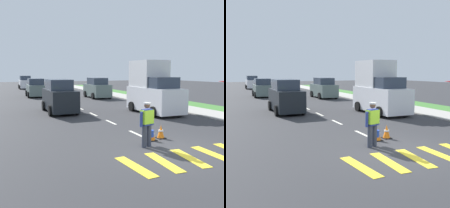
{
  "view_description": "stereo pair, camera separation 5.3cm",
  "coord_description": "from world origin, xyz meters",
  "views": [
    {
      "loc": [
        -5.55,
        -7.5,
        2.79
      ],
      "look_at": [
        -0.19,
        5.1,
        1.1
      ],
      "focal_mm": 42.25,
      "sensor_mm": 36.0,
      "label": 1
    },
    {
      "loc": [
        -5.5,
        -7.53,
        2.79
      ],
      "look_at": [
        -0.19,
        5.1,
        1.1
      ],
      "focal_mm": 42.25,
      "sensor_mm": 36.0,
      "label": 2
    }
  ],
  "objects": [
    {
      "name": "crosswalk_stripes",
      "position": [
        0.0,
        -0.88,
        0.01
      ],
      "size": [
        4.53,
        1.93,
        0.01
      ],
      "color": "yellow",
      "rests_on": "ground"
    },
    {
      "name": "car_oncoming_second",
      "position": [
        -1.89,
        22.8,
        0.94
      ],
      "size": [
        2.06,
        3.91,
        2.02
      ],
      "color": "slate",
      "rests_on": "ground"
    },
    {
      "name": "ground_plane",
      "position": [
        0.0,
        21.0,
        0.0
      ],
      "size": [
        96.0,
        96.0,
        0.0
      ],
      "primitive_type": "plane",
      "color": "#333335"
    },
    {
      "name": "sidewalk_right",
      "position": [
        7.2,
        10.0,
        0.0
      ],
      "size": [
        2.4,
        72.0,
        0.14
      ],
      "primitive_type": "cube",
      "color": "#B2ADA3",
      "rests_on": "ground"
    },
    {
      "name": "car_oncoming_third",
      "position": [
        -1.76,
        37.65,
        0.99
      ],
      "size": [
        2.05,
        3.99,
        2.12
      ],
      "color": "silver",
      "rests_on": "ground"
    },
    {
      "name": "traffic_cone_near",
      "position": [
        0.03,
        1.49,
        0.25
      ],
      "size": [
        0.36,
        0.36,
        0.51
      ],
      "color": "black",
      "rests_on": "ground"
    },
    {
      "name": "traffic_cone_far",
      "position": [
        0.58,
        1.66,
        0.28
      ],
      "size": [
        0.36,
        0.36,
        0.57
      ],
      "color": "black",
      "rests_on": "ground"
    },
    {
      "name": "delivery_truck",
      "position": [
        3.93,
        7.73,
        1.61
      ],
      "size": [
        2.16,
        4.6,
        3.54
      ],
      "color": "silver",
      "rests_on": "ground"
    },
    {
      "name": "grass_verge_right",
      "position": [
        9.6,
        10.0,
        0.0
      ],
      "size": [
        2.4,
        72.0,
        0.06
      ],
      "primitive_type": "cube",
      "color": "#478438",
      "rests_on": "ground"
    },
    {
      "name": "car_parked_far",
      "position": [
        3.99,
        19.03,
        0.99
      ],
      "size": [
        2.03,
        4.31,
        2.14
      ],
      "color": "slate",
      "rests_on": "ground"
    },
    {
      "name": "car_oncoming_lead",
      "position": [
        -1.84,
        10.49,
        1.05
      ],
      "size": [
        1.95,
        4.37,
        2.26
      ],
      "color": "black",
      "rests_on": "ground"
    },
    {
      "name": "lane_center_line",
      "position": [
        0.0,
        25.2,
        0.0
      ],
      "size": [
        0.14,
        46.4,
        0.01
      ],
      "color": "silver",
      "rests_on": "ground"
    },
    {
      "name": "road_worker",
      "position": [
        -0.61,
        0.79,
        0.93
      ],
      "size": [
        0.72,
        0.49,
        1.67
      ],
      "color": "#383D4C",
      "rests_on": "ground"
    }
  ]
}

